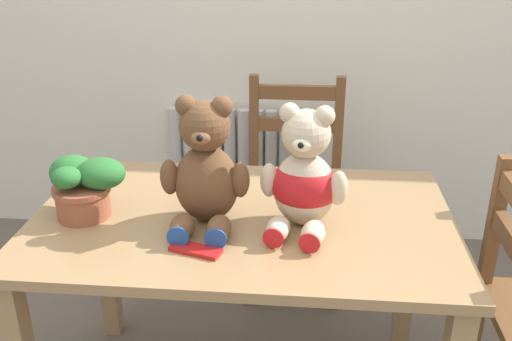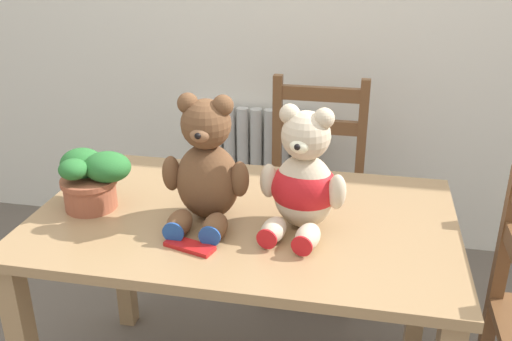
% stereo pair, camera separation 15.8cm
% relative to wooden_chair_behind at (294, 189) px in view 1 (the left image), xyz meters
% --- Properties ---
extents(radiator, '(0.62, 0.10, 0.69)m').
position_rel_wooden_chair_behind_xyz_m(radiator, '(-0.33, 0.37, -0.14)').
color(radiator, beige).
rests_on(radiator, ground_plane).
extents(dining_table, '(1.23, 0.76, 0.73)m').
position_rel_wooden_chair_behind_xyz_m(dining_table, '(-0.13, -0.79, 0.17)').
color(dining_table, '#9E7A51').
rests_on(dining_table, ground_plane).
extents(wooden_chair_behind, '(0.41, 0.39, 0.92)m').
position_rel_wooden_chair_behind_xyz_m(wooden_chair_behind, '(0.00, 0.00, 0.00)').
color(wooden_chair_behind, brown).
rests_on(wooden_chair_behind, ground_plane).
extents(teddy_bear_left, '(0.26, 0.25, 0.37)m').
position_rel_wooden_chair_behind_xyz_m(teddy_bear_left, '(-0.23, -0.83, 0.44)').
color(teddy_bear_left, brown).
rests_on(teddy_bear_left, dining_table).
extents(teddy_bear_right, '(0.25, 0.27, 0.35)m').
position_rel_wooden_chair_behind_xyz_m(teddy_bear_right, '(0.04, -0.82, 0.42)').
color(teddy_bear_right, beige).
rests_on(teddy_bear_right, dining_table).
extents(potted_plant, '(0.24, 0.19, 0.18)m').
position_rel_wooden_chair_behind_xyz_m(potted_plant, '(-0.59, -0.82, 0.37)').
color(potted_plant, '#9E5138').
rests_on(potted_plant, dining_table).
extents(chocolate_bar, '(0.15, 0.09, 0.01)m').
position_rel_wooden_chair_behind_xyz_m(chocolate_bar, '(-0.23, -1.00, 0.28)').
color(chocolate_bar, red).
rests_on(chocolate_bar, dining_table).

